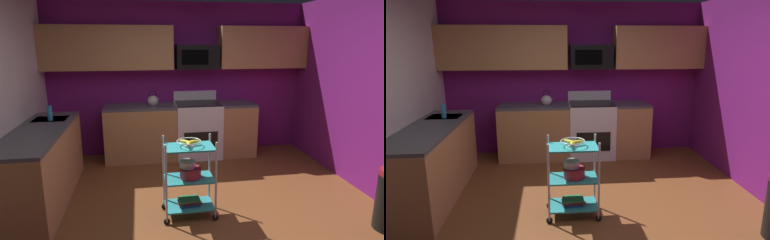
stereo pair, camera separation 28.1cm
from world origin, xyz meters
The scene contains 13 objects.
floor centered at (0.00, 0.00, -0.02)m, with size 4.40×4.80×0.04m, color brown.
wall_back centered at (0.00, 2.43, 1.30)m, with size 4.52×0.06×2.60m, color #751970.
counter_run centered at (-0.86, 1.51, 0.46)m, with size 3.47×2.64×0.92m.
oven_range centered at (0.29, 2.10, 0.48)m, with size 0.76×0.65×1.10m.
upper_cabinets centered at (-0.06, 2.23, 1.85)m, with size 4.40×0.33×0.70m.
microwave centered at (0.29, 2.21, 1.70)m, with size 0.70×0.39×0.40m.
rolling_cart centered at (-0.17, 0.13, 0.45)m, with size 0.61×0.36×0.91m.
fruit_bowl centered at (-0.17, 0.13, 0.88)m, with size 0.27×0.27×0.07m.
mixing_bowl_large centered at (-0.15, 0.13, 0.52)m, with size 0.25×0.25×0.11m.
mixing_bowl_small centered at (-0.18, 0.15, 0.62)m, with size 0.18×0.18×0.08m.
book_stack centered at (-0.17, 0.13, 0.17)m, with size 0.26×0.18×0.08m.
kettle centered at (-0.47, 2.10, 1.00)m, with size 0.21×0.18×0.26m.
dish_soap_bottle centered at (-1.87, 1.25, 1.02)m, with size 0.06×0.06×0.20m, color #2D8CBF.
Camera 2 is at (-0.40, -3.22, 1.94)m, focal length 30.10 mm.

